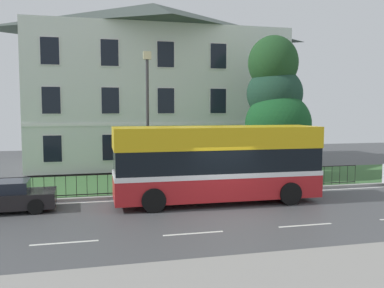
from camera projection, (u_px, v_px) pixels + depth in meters
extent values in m
cube|color=#454749|center=(233.00, 217.00, 15.67)|extent=(60.00, 56.00, 0.06)
cube|color=silver|center=(207.00, 196.00, 19.20)|extent=(54.00, 0.14, 0.01)
cube|color=silver|center=(65.00, 243.00, 12.51)|extent=(2.00, 0.12, 0.01)
cube|color=silver|center=(193.00, 233.00, 13.45)|extent=(2.00, 0.12, 0.01)
cube|color=silver|center=(305.00, 225.00, 14.40)|extent=(2.00, 0.12, 0.01)
cube|color=#9E9E99|center=(204.00, 193.00, 19.65)|extent=(57.00, 0.24, 0.12)
cube|color=#3D6837|center=(189.00, 181.00, 22.80)|extent=(57.00, 6.26, 0.12)
cube|color=gray|center=(307.00, 271.00, 10.34)|extent=(57.00, 3.00, 0.01)
cube|color=silver|center=(154.00, 99.00, 30.75)|extent=(16.96, 10.18, 9.23)
pyramid|color=#3A443F|center=(153.00, 19.00, 30.27)|extent=(17.30, 10.38, 2.34)
cube|color=white|center=(166.00, 124.00, 25.94)|extent=(16.96, 0.06, 0.20)
cube|color=#2D333D|center=(166.00, 154.00, 26.09)|extent=(1.10, 0.06, 2.20)
cube|color=white|center=(53.00, 149.00, 24.45)|extent=(1.14, 0.04, 1.66)
cube|color=black|center=(53.00, 149.00, 24.43)|extent=(1.04, 0.03, 1.56)
cube|color=white|center=(111.00, 147.00, 25.25)|extent=(1.14, 0.04, 1.66)
cube|color=black|center=(111.00, 147.00, 25.23)|extent=(1.04, 0.03, 1.56)
cube|color=white|center=(166.00, 146.00, 26.05)|extent=(1.14, 0.04, 1.66)
cube|color=black|center=(166.00, 146.00, 26.03)|extent=(1.04, 0.03, 1.56)
cube|color=white|center=(218.00, 145.00, 26.85)|extent=(1.14, 0.04, 1.66)
cube|color=black|center=(218.00, 145.00, 26.83)|extent=(1.04, 0.03, 1.56)
cube|color=white|center=(267.00, 144.00, 27.65)|extent=(1.14, 0.04, 1.66)
cube|color=black|center=(267.00, 144.00, 27.63)|extent=(1.04, 0.03, 1.56)
cube|color=white|center=(51.00, 100.00, 24.21)|extent=(1.14, 0.04, 1.66)
cube|color=black|center=(51.00, 100.00, 24.19)|extent=(1.04, 0.03, 1.56)
cube|color=white|center=(110.00, 101.00, 25.01)|extent=(1.14, 0.04, 1.66)
cube|color=black|center=(110.00, 101.00, 24.99)|extent=(1.04, 0.03, 1.56)
cube|color=white|center=(166.00, 101.00, 25.81)|extent=(1.14, 0.04, 1.66)
cube|color=black|center=(166.00, 101.00, 25.79)|extent=(1.04, 0.03, 1.56)
cube|color=white|center=(218.00, 101.00, 26.61)|extent=(1.14, 0.04, 1.66)
cube|color=black|center=(218.00, 101.00, 26.59)|extent=(1.04, 0.03, 1.56)
cube|color=white|center=(267.00, 101.00, 27.41)|extent=(1.14, 0.04, 1.66)
cube|color=black|center=(267.00, 101.00, 27.39)|extent=(1.04, 0.03, 1.56)
cube|color=white|center=(50.00, 51.00, 23.97)|extent=(1.14, 0.04, 1.66)
cube|color=black|center=(50.00, 51.00, 23.95)|extent=(1.04, 0.03, 1.56)
cube|color=white|center=(110.00, 53.00, 24.77)|extent=(1.14, 0.04, 1.66)
cube|color=black|center=(110.00, 53.00, 24.75)|extent=(1.04, 0.03, 1.56)
cube|color=white|center=(166.00, 54.00, 25.57)|extent=(1.14, 0.04, 1.66)
cube|color=black|center=(166.00, 54.00, 25.55)|extent=(1.04, 0.03, 1.56)
cube|color=white|center=(218.00, 56.00, 26.37)|extent=(1.14, 0.04, 1.66)
cube|color=black|center=(218.00, 56.00, 26.35)|extent=(1.04, 0.03, 1.56)
cube|color=white|center=(268.00, 58.00, 27.17)|extent=(1.14, 0.04, 1.66)
cube|color=black|center=(268.00, 58.00, 27.15)|extent=(1.04, 0.03, 1.56)
cube|color=black|center=(191.00, 171.00, 19.70)|extent=(17.77, 0.04, 0.04)
cube|color=black|center=(191.00, 189.00, 19.77)|extent=(17.77, 0.04, 0.04)
cylinder|color=black|center=(11.00, 189.00, 17.86)|extent=(0.02, 0.02, 0.95)
cylinder|color=black|center=(22.00, 188.00, 17.96)|extent=(0.02, 0.02, 0.95)
cylinder|color=black|center=(33.00, 188.00, 18.07)|extent=(0.02, 0.02, 0.95)
cylinder|color=black|center=(44.00, 187.00, 18.18)|extent=(0.02, 0.02, 0.95)
cylinder|color=black|center=(55.00, 187.00, 18.29)|extent=(0.02, 0.02, 0.95)
cylinder|color=black|center=(66.00, 186.00, 18.39)|extent=(0.02, 0.02, 0.95)
cylinder|color=black|center=(76.00, 186.00, 18.50)|extent=(0.02, 0.02, 0.95)
cylinder|color=black|center=(87.00, 186.00, 18.61)|extent=(0.02, 0.02, 0.95)
cylinder|color=black|center=(97.00, 185.00, 18.72)|extent=(0.02, 0.02, 0.95)
cylinder|color=black|center=(108.00, 185.00, 18.82)|extent=(0.02, 0.02, 0.95)
cylinder|color=black|center=(118.00, 184.00, 18.93)|extent=(0.02, 0.02, 0.95)
cylinder|color=black|center=(128.00, 184.00, 19.04)|extent=(0.02, 0.02, 0.95)
cylinder|color=black|center=(138.00, 183.00, 19.15)|extent=(0.02, 0.02, 0.95)
cylinder|color=black|center=(148.00, 183.00, 19.25)|extent=(0.02, 0.02, 0.95)
cylinder|color=black|center=(158.00, 183.00, 19.36)|extent=(0.02, 0.02, 0.95)
cylinder|color=black|center=(167.00, 182.00, 19.47)|extent=(0.02, 0.02, 0.95)
cylinder|color=black|center=(177.00, 182.00, 19.58)|extent=(0.02, 0.02, 0.95)
cylinder|color=black|center=(186.00, 181.00, 19.68)|extent=(0.02, 0.02, 0.95)
cylinder|color=black|center=(195.00, 181.00, 19.79)|extent=(0.02, 0.02, 0.95)
cylinder|color=black|center=(205.00, 181.00, 19.90)|extent=(0.02, 0.02, 0.95)
cylinder|color=black|center=(214.00, 180.00, 20.01)|extent=(0.02, 0.02, 0.95)
cylinder|color=black|center=(223.00, 180.00, 20.11)|extent=(0.02, 0.02, 0.95)
cylinder|color=black|center=(232.00, 179.00, 20.22)|extent=(0.02, 0.02, 0.95)
cylinder|color=black|center=(241.00, 179.00, 20.33)|extent=(0.02, 0.02, 0.95)
cylinder|color=black|center=(249.00, 179.00, 20.44)|extent=(0.02, 0.02, 0.95)
cylinder|color=black|center=(258.00, 178.00, 20.54)|extent=(0.02, 0.02, 0.95)
cylinder|color=black|center=(267.00, 178.00, 20.65)|extent=(0.02, 0.02, 0.95)
cylinder|color=black|center=(275.00, 178.00, 20.76)|extent=(0.02, 0.02, 0.95)
cylinder|color=black|center=(283.00, 177.00, 20.87)|extent=(0.02, 0.02, 0.95)
cylinder|color=black|center=(292.00, 177.00, 20.97)|extent=(0.02, 0.02, 0.95)
cylinder|color=black|center=(300.00, 177.00, 21.08)|extent=(0.02, 0.02, 0.95)
cylinder|color=black|center=(308.00, 176.00, 21.19)|extent=(0.02, 0.02, 0.95)
cylinder|color=black|center=(316.00, 176.00, 21.30)|extent=(0.02, 0.02, 0.95)
cylinder|color=black|center=(324.00, 176.00, 21.40)|extent=(0.02, 0.02, 0.95)
cylinder|color=black|center=(332.00, 175.00, 21.51)|extent=(0.02, 0.02, 0.95)
cylinder|color=black|center=(340.00, 175.00, 21.62)|extent=(0.02, 0.02, 0.95)
cylinder|color=black|center=(347.00, 175.00, 21.73)|extent=(0.02, 0.02, 0.95)
cylinder|color=black|center=(355.00, 174.00, 21.83)|extent=(0.02, 0.02, 0.95)
cylinder|color=#423328|center=(273.00, 160.00, 23.83)|extent=(0.39, 0.39, 1.91)
ellipsoid|color=#21442D|center=(271.00, 154.00, 23.58)|extent=(4.07, 4.07, 3.08)
ellipsoid|color=#174A23|center=(278.00, 124.00, 23.45)|extent=(3.70, 3.70, 3.56)
ellipsoid|color=#1C3C2D|center=(275.00, 93.00, 23.72)|extent=(3.18, 3.18, 3.03)
ellipsoid|color=#1D4320|center=(273.00, 63.00, 23.53)|extent=(2.84, 2.84, 3.07)
cube|color=red|center=(217.00, 184.00, 17.87)|extent=(8.75, 2.48, 1.08)
cube|color=white|center=(217.00, 172.00, 17.83)|extent=(8.77, 2.50, 0.20)
cube|color=black|center=(217.00, 160.00, 17.78)|extent=(8.67, 2.44, 1.02)
cube|color=gold|center=(217.00, 137.00, 17.70)|extent=(8.75, 2.48, 0.90)
cube|color=black|center=(310.00, 158.00, 18.77)|extent=(0.09, 1.99, 0.94)
cube|color=black|center=(310.00, 137.00, 18.68)|extent=(0.08, 1.71, 0.58)
cylinder|color=silver|center=(301.00, 184.00, 19.61)|extent=(0.04, 0.20, 0.20)
cylinder|color=silver|center=(318.00, 190.00, 18.14)|extent=(0.04, 0.20, 0.20)
cylinder|color=black|center=(268.00, 184.00, 19.64)|extent=(0.96, 0.31, 0.96)
cylinder|color=black|center=(290.00, 193.00, 17.44)|extent=(0.96, 0.31, 0.96)
cylinder|color=black|center=(147.00, 189.00, 18.36)|extent=(0.96, 0.31, 0.96)
cylinder|color=black|center=(154.00, 200.00, 16.16)|extent=(0.96, 0.31, 0.96)
cube|color=black|center=(4.00, 200.00, 16.31)|extent=(3.93, 1.79, 0.60)
cylinder|color=black|center=(39.00, 198.00, 17.42)|extent=(0.60, 0.20, 0.60)
cylinder|color=black|center=(36.00, 207.00, 15.88)|extent=(0.60, 0.20, 0.60)
cylinder|color=#333338|center=(148.00, 126.00, 19.49)|extent=(0.14, 0.14, 6.18)
cube|color=beige|center=(147.00, 55.00, 19.22)|extent=(0.36, 0.24, 0.36)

